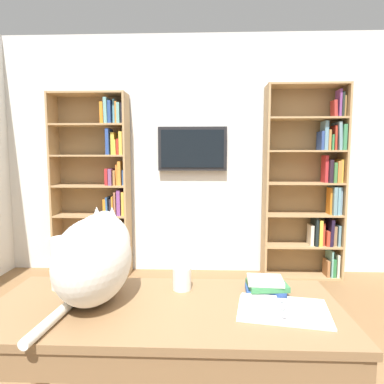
% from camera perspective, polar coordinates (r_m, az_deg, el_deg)
% --- Properties ---
extents(wall_back, '(4.52, 0.06, 2.70)m').
position_cam_1_polar(wall_back, '(3.86, 0.77, 6.25)').
color(wall_back, silver).
rests_on(wall_back, ground).
extents(bookshelf_left, '(0.85, 0.28, 2.10)m').
position_cam_1_polar(bookshelf_left, '(3.89, 19.92, 1.09)').
color(bookshelf_left, tan).
rests_on(bookshelf_left, ground).
extents(bookshelf_right, '(0.84, 0.28, 2.03)m').
position_cam_1_polar(bookshelf_right, '(3.88, -15.39, 1.06)').
color(bookshelf_right, tan).
rests_on(bookshelf_right, ground).
extents(wall_mounted_tv, '(0.77, 0.07, 0.49)m').
position_cam_1_polar(wall_mounted_tv, '(3.78, 0.08, 7.42)').
color(wall_mounted_tv, black).
extents(desk, '(1.36, 0.57, 0.76)m').
position_cam_1_polar(desk, '(1.40, -4.78, -24.00)').
color(desk, olive).
rests_on(desk, ground).
extents(cat, '(0.28, 0.57, 0.36)m').
position_cam_1_polar(cat, '(1.41, -16.16, -10.27)').
color(cat, white).
rests_on(cat, desk).
extents(open_binder, '(0.36, 0.27, 0.02)m').
position_cam_1_polar(open_binder, '(1.35, 15.39, -18.89)').
color(open_binder, white).
rests_on(open_binder, desk).
extents(paper_towel_roll, '(0.11, 0.11, 0.22)m').
position_cam_1_polar(paper_towel_roll, '(1.59, -21.07, -11.23)').
color(paper_towel_roll, white).
rests_on(paper_towel_roll, desk).
extents(coffee_mug, '(0.08, 0.08, 0.10)m').
position_cam_1_polar(coffee_mug, '(1.49, -1.82, -14.59)').
color(coffee_mug, white).
rests_on(coffee_mug, desk).
extents(desk_book_stack, '(0.18, 0.14, 0.06)m').
position_cam_1_polar(desk_book_stack, '(1.49, 12.55, -15.39)').
color(desk_book_stack, '#2D4C93').
rests_on(desk_book_stack, desk).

